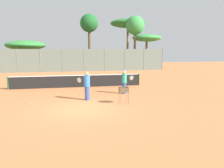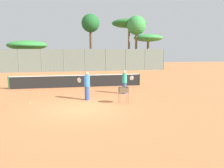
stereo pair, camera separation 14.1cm
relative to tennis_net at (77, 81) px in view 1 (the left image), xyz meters
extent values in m
plane|color=#C67242|center=(0.00, -7.14, -0.56)|extent=(80.00, 80.00, 0.00)
cylinder|color=#26592D|center=(-5.63, 0.00, -0.02)|extent=(0.10, 0.10, 1.07)
cylinder|color=#26592D|center=(5.63, 0.00, -0.02)|extent=(0.10, 0.10, 1.07)
cube|color=black|center=(0.00, 0.00, -0.05)|extent=(11.26, 0.01, 1.01)
cube|color=white|center=(0.00, 0.00, 0.48)|extent=(11.26, 0.02, 0.06)
cylinder|color=slate|center=(-7.78, 13.68, 1.09)|extent=(0.08, 0.08, 3.31)
cylinder|color=slate|center=(-4.67, 13.68, 1.09)|extent=(0.08, 0.08, 3.31)
cylinder|color=slate|center=(-1.56, 13.68, 1.09)|extent=(0.08, 0.08, 3.31)
cylinder|color=slate|center=(1.56, 13.68, 1.09)|extent=(0.08, 0.08, 3.31)
cylinder|color=slate|center=(4.67, 13.68, 1.09)|extent=(0.08, 0.08, 3.31)
cylinder|color=slate|center=(7.78, 13.68, 1.09)|extent=(0.08, 0.08, 3.31)
cylinder|color=slate|center=(10.89, 13.68, 1.09)|extent=(0.08, 0.08, 3.31)
cylinder|color=slate|center=(14.00, 13.68, 1.09)|extent=(0.08, 0.08, 3.31)
cube|color=slate|center=(0.00, 13.68, 1.09)|extent=(27.99, 0.01, 3.31)
cylinder|color=brown|center=(12.49, 16.97, 1.71)|extent=(0.38, 0.38, 4.54)
ellipsoid|color=#388E42|center=(12.49, 16.97, 4.60)|extent=(4.94, 4.94, 1.23)
cylinder|color=brown|center=(2.90, 18.82, 2.79)|extent=(0.43, 0.43, 6.70)
sphere|color=#1E6028|center=(2.90, 18.82, 7.05)|extent=(3.04, 3.04, 3.04)
cylinder|color=brown|center=(9.77, 19.34, 2.94)|extent=(0.36, 0.36, 6.99)
ellipsoid|color=#28722D|center=(9.77, 19.34, 7.21)|extent=(6.17, 6.17, 1.54)
cylinder|color=brown|center=(10.16, 16.22, 2.54)|extent=(0.38, 0.38, 6.19)
sphere|color=#388E42|center=(10.16, 16.22, 6.56)|extent=(3.09, 3.09, 3.09)
cylinder|color=brown|center=(-7.47, 19.14, 1.00)|extent=(0.47, 0.47, 3.11)
ellipsoid|color=#338438|center=(-7.47, 19.14, 3.34)|extent=(6.33, 6.33, 1.58)
cylinder|color=#334C8C|center=(0.46, -5.02, -0.12)|extent=(0.31, 0.31, 0.88)
cylinder|color=blue|center=(0.46, -5.02, 0.69)|extent=(0.39, 0.39, 0.74)
sphere|color=tan|center=(0.46, -5.02, 1.18)|extent=(0.24, 0.24, 0.24)
cylinder|color=black|center=(0.14, -4.83, 0.51)|extent=(0.14, 0.10, 0.27)
ellipsoid|color=silver|center=(-0.02, -4.74, 0.73)|extent=(0.36, 0.23, 0.43)
cylinder|color=#334C8C|center=(3.34, -3.48, -0.15)|extent=(0.29, 0.29, 0.81)
cylinder|color=teal|center=(3.34, -3.48, 0.59)|extent=(0.35, 0.35, 0.68)
sphere|color=#DBB28C|center=(3.34, -3.48, 1.04)|extent=(0.22, 0.22, 0.22)
cylinder|color=white|center=(3.34, -3.48, 1.13)|extent=(0.23, 0.23, 0.05)
cylinder|color=black|center=(3.66, -3.63, 0.42)|extent=(0.14, 0.09, 0.27)
ellipsoid|color=silver|center=(3.82, -3.70, 0.64)|extent=(0.37, 0.19, 0.43)
cylinder|color=brown|center=(2.30, -6.59, -0.20)|extent=(0.02, 0.02, 0.72)
cylinder|color=brown|center=(2.81, -6.59, -0.20)|extent=(0.02, 0.02, 0.72)
cylinder|color=brown|center=(2.30, -6.23, -0.20)|extent=(0.02, 0.02, 0.72)
cylinder|color=brown|center=(2.81, -6.23, -0.20)|extent=(0.02, 0.02, 0.72)
cube|color=brown|center=(2.56, -6.41, 0.17)|extent=(0.55, 0.40, 0.01)
cube|color=brown|center=(2.56, -6.61, 0.31)|extent=(0.55, 0.01, 0.30)
cube|color=brown|center=(2.56, -6.21, 0.31)|extent=(0.55, 0.01, 0.30)
cube|color=brown|center=(2.28, -6.41, 0.31)|extent=(0.01, 0.40, 0.30)
cube|color=brown|center=(2.83, -6.41, 0.31)|extent=(0.01, 0.40, 0.30)
sphere|color=#D1E54C|center=(2.44, -6.51, 0.21)|extent=(0.07, 0.07, 0.07)
sphere|color=#D1E54C|center=(2.59, -6.40, 0.26)|extent=(0.07, 0.07, 0.07)
sphere|color=#D1E54C|center=(2.52, -6.47, 0.21)|extent=(0.07, 0.07, 0.07)
sphere|color=#D1E54C|center=(2.36, -6.33, 0.26)|extent=(0.07, 0.07, 0.07)
sphere|color=#D1E54C|center=(2.49, -6.52, 0.21)|extent=(0.07, 0.07, 0.07)
sphere|color=#D1E54C|center=(2.39, -6.47, 0.21)|extent=(0.07, 0.07, 0.07)
sphere|color=#D1E54C|center=(2.63, -6.50, 0.26)|extent=(0.07, 0.07, 0.07)
sphere|color=#D1E54C|center=(2.52, -6.49, 0.26)|extent=(0.07, 0.07, 0.07)
sphere|color=#D1E54C|center=(2.50, -6.41, 0.21)|extent=(0.07, 0.07, 0.07)
sphere|color=#D1E54C|center=(2.66, -6.36, 0.26)|extent=(0.07, 0.07, 0.07)
sphere|color=#D1E54C|center=(0.11, -3.94, -0.53)|extent=(0.07, 0.07, 0.07)
sphere|color=#D1E54C|center=(-2.93, -2.32, -0.53)|extent=(0.07, 0.07, 0.07)
sphere|color=#D1E54C|center=(-1.59, -2.77, -0.53)|extent=(0.07, 0.07, 0.07)
sphere|color=#D1E54C|center=(0.14, -1.27, -0.53)|extent=(0.07, 0.07, 0.07)
sphere|color=#D1E54C|center=(1.01, -1.28, -0.53)|extent=(0.07, 0.07, 0.07)
sphere|color=#D1E54C|center=(-3.05, -5.40, -0.53)|extent=(0.07, 0.07, 0.07)
cube|color=white|center=(-0.65, 18.31, -0.11)|extent=(4.20, 1.70, 0.90)
cube|color=#33383D|center=(-0.85, 18.31, 0.69)|extent=(2.20, 1.50, 0.70)
camera|label=1|loc=(-0.66, -19.00, 2.74)|focal=35.00mm
camera|label=2|loc=(-0.52, -19.02, 2.74)|focal=35.00mm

